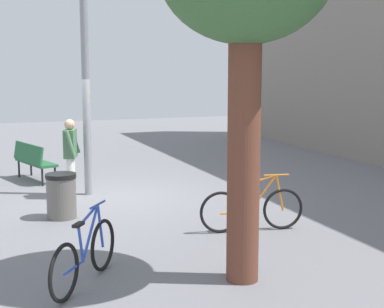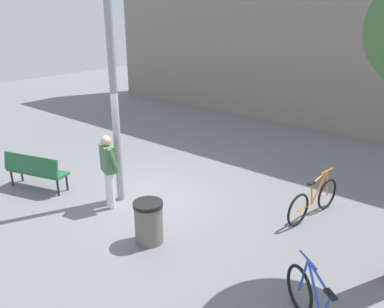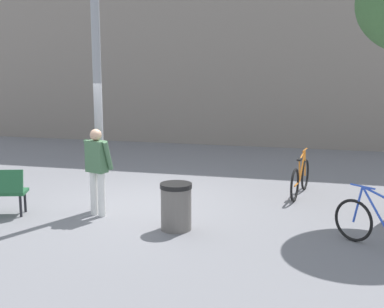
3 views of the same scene
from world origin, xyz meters
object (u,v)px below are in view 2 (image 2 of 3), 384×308
object	(u,v)px
park_bench	(35,169)
bicycle_orange	(314,200)
person_by_lamppost	(108,167)
lamppost	(113,83)
trash_bin	(149,222)

from	to	relation	value
park_bench	bicycle_orange	size ratio (longest dim) A/B	0.93
person_by_lamppost	park_bench	bearing A→B (deg)	-164.02
lamppost	park_bench	size ratio (longest dim) A/B	2.99
person_by_lamppost	bicycle_orange	bearing A→B (deg)	33.61
bicycle_orange	park_bench	bearing A→B (deg)	-152.18
lamppost	person_by_lamppost	size ratio (longest dim) A/B	2.99
trash_bin	bicycle_orange	bearing A→B (deg)	55.30
lamppost	bicycle_orange	bearing A→B (deg)	28.59
person_by_lamppost	park_bench	world-z (taller)	person_by_lamppost
park_bench	bicycle_orange	distance (m)	6.54
bicycle_orange	trash_bin	distance (m)	3.52
park_bench	bicycle_orange	world-z (taller)	bicycle_orange
lamppost	park_bench	world-z (taller)	lamppost
park_bench	trash_bin	xyz separation A→B (m)	(3.77, 0.15, -0.13)
person_by_lamppost	park_bench	size ratio (longest dim) A/B	1.00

